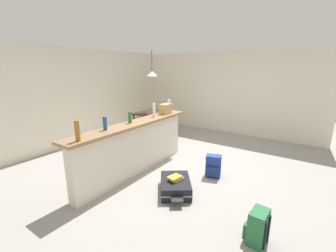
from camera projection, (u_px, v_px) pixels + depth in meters
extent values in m
cube|color=gray|center=(179.00, 166.00, 4.85)|extent=(13.00, 13.00, 0.05)
cube|color=silver|center=(85.00, 96.00, 6.20)|extent=(6.60, 0.10, 2.50)
cube|color=silver|center=(222.00, 93.00, 7.13)|extent=(0.10, 6.00, 2.50)
cube|color=silver|center=(135.00, 149.00, 4.37)|extent=(2.80, 0.20, 0.97)
cube|color=#93704C|center=(134.00, 124.00, 4.24)|extent=(2.96, 0.40, 0.05)
cylinder|color=#9E661E|center=(77.00, 131.00, 3.15)|extent=(0.07, 0.07, 0.30)
cylinder|color=#284C89|center=(105.00, 123.00, 3.72)|extent=(0.07, 0.07, 0.22)
cylinder|color=#2D6B38|center=(130.00, 117.00, 4.21)|extent=(0.07, 0.07, 0.21)
cylinder|color=silver|center=(154.00, 110.00, 4.70)|extent=(0.06, 0.06, 0.29)
cylinder|color=silver|center=(169.00, 106.00, 5.21)|extent=(0.07, 0.07, 0.30)
cube|color=tan|center=(166.00, 109.00, 5.02)|extent=(0.26, 0.18, 0.22)
cube|color=#332319|center=(153.00, 112.00, 6.74)|extent=(1.10, 0.80, 0.04)
cylinder|color=#332319|center=(152.00, 130.00, 6.25)|extent=(0.06, 0.06, 0.70)
cylinder|color=#332319|center=(172.00, 123.00, 7.04)|extent=(0.06, 0.06, 0.70)
cylinder|color=#332319|center=(134.00, 126.00, 6.62)|extent=(0.06, 0.06, 0.70)
cylinder|color=#332319|center=(155.00, 120.00, 7.41)|extent=(0.06, 0.06, 0.70)
cube|color=#9E754C|center=(168.00, 125.00, 6.42)|extent=(0.46, 0.46, 0.04)
cube|color=#9E754C|center=(164.00, 115.00, 6.48)|extent=(0.40, 0.10, 0.48)
cylinder|color=#9E754C|center=(169.00, 135.00, 6.26)|extent=(0.04, 0.04, 0.41)
cylinder|color=#9E754C|center=(176.00, 133.00, 6.48)|extent=(0.04, 0.04, 0.41)
cylinder|color=#9E754C|center=(161.00, 133.00, 6.48)|extent=(0.04, 0.04, 0.41)
cylinder|color=#9E754C|center=(168.00, 130.00, 6.70)|extent=(0.04, 0.04, 0.41)
cylinder|color=black|center=(152.00, 61.00, 6.47)|extent=(0.01, 0.01, 0.60)
cone|color=white|center=(152.00, 74.00, 6.56)|extent=(0.34, 0.34, 0.14)
sphere|color=white|center=(152.00, 76.00, 6.58)|extent=(0.07, 0.07, 0.07)
cube|color=black|center=(175.00, 186.00, 3.77)|extent=(0.83, 0.79, 0.22)
cube|color=gray|center=(175.00, 186.00, 3.77)|extent=(0.85, 0.81, 0.02)
cube|color=#2D2D33|center=(177.00, 199.00, 3.38)|extent=(0.22, 0.23, 0.02)
cube|color=#286B3D|center=(258.00, 227.00, 2.65)|extent=(0.29, 0.20, 0.42)
cube|color=#205530|center=(248.00, 228.00, 2.74)|extent=(0.22, 0.08, 0.19)
cube|color=black|center=(269.00, 229.00, 2.65)|extent=(0.04, 0.03, 0.36)
cube|color=black|center=(265.00, 236.00, 2.55)|extent=(0.04, 0.03, 0.36)
cube|color=#233D93|center=(213.00, 166.00, 4.30)|extent=(0.25, 0.32, 0.42)
cube|color=navy|center=(213.00, 172.00, 4.21)|extent=(0.12, 0.23, 0.19)
cube|color=black|center=(210.00, 164.00, 4.41)|extent=(0.03, 0.04, 0.36)
cube|color=black|center=(218.00, 165.00, 4.37)|extent=(0.03, 0.04, 0.36)
cube|color=tan|center=(176.00, 179.00, 3.74)|extent=(0.25, 0.21, 0.03)
cube|color=gold|center=(175.00, 177.00, 3.72)|extent=(0.25, 0.20, 0.03)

